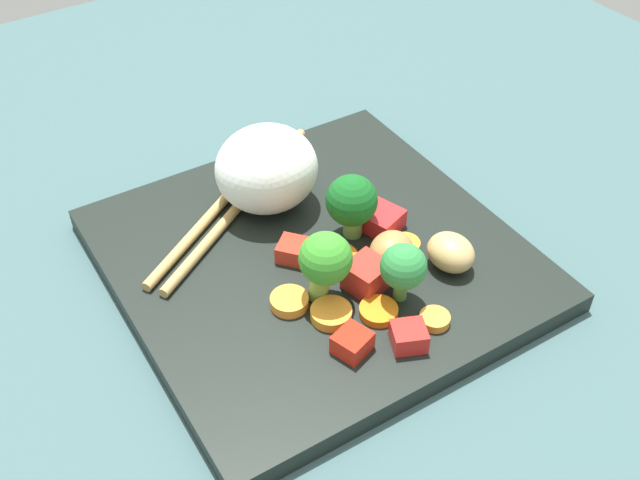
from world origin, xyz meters
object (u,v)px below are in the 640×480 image
Objects in this scene: rice_mound at (261,171)px; carrot_slice_3 at (404,245)px; chopstick_pair at (233,201)px; square_plate at (315,259)px; broccoli_floret_1 at (351,202)px.

rice_mound reaches higher than carrot_slice_3.
carrot_slice_3 is 0.12× the size of chopstick_pair.
square_plate is 8.10cm from rice_mound.
rice_mound is at bearing 30.73° from carrot_slice_3.
broccoli_floret_1 is at bearing -151.06° from rice_mound.
carrot_slice_3 is at bearing 93.52° from chopstick_pair.
broccoli_floret_1 is (-6.81, -3.76, -0.24)cm from rice_mound.
square_plate is at bearing 57.97° from carrot_slice_3.
square_plate is at bearing 90.75° from broccoli_floret_1.
carrot_slice_3 is at bearing -146.07° from broccoli_floret_1.
rice_mound is 0.40× the size of chopstick_pair.
rice_mound is 3.92cm from chopstick_pair.
chopstick_pair is (8.23, 5.76, -2.82)cm from broccoli_floret_1.
square_plate is 5.22cm from broccoli_floret_1.
broccoli_floret_1 is 10.43cm from chopstick_pair.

